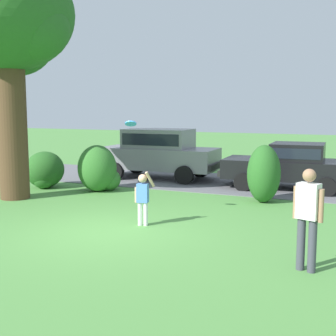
# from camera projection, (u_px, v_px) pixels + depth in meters

# --- Properties ---
(ground_plane) EXTENTS (80.00, 80.00, 0.00)m
(ground_plane) POSITION_uv_depth(u_px,v_px,m) (107.00, 232.00, 10.19)
(ground_plane) COLOR #518E42
(driveway_strip) EXTENTS (28.00, 4.40, 0.02)m
(driveway_strip) POSITION_uv_depth(u_px,v_px,m) (212.00, 182.00, 16.87)
(driveway_strip) COLOR slate
(driveway_strip) RESTS_ON ground
(oak_tree_large) EXTENTS (3.89, 4.07, 7.07)m
(oak_tree_large) POSITION_uv_depth(u_px,v_px,m) (12.00, 25.00, 13.44)
(oak_tree_large) COLOR #513823
(oak_tree_large) RESTS_ON ground
(shrub_near_tree) EXTENTS (1.30, 1.34, 1.24)m
(shrub_near_tree) POSITION_uv_depth(u_px,v_px,m) (45.00, 171.00, 15.71)
(shrub_near_tree) COLOR #286023
(shrub_near_tree) RESTS_ON ground
(shrub_centre_left) EXTENTS (1.28, 1.33, 1.52)m
(shrub_centre_left) POSITION_uv_depth(u_px,v_px,m) (99.00, 170.00, 15.04)
(shrub_centre_left) COLOR #33702B
(shrub_centre_left) RESTS_ON ground
(shrub_centre) EXTENTS (0.95, 1.13, 1.67)m
(shrub_centre) POSITION_uv_depth(u_px,v_px,m) (264.00, 174.00, 13.24)
(shrub_centre) COLOR #286023
(shrub_centre) RESTS_ON ground
(parked_sedan) EXTENTS (4.48, 2.25, 1.56)m
(parked_sedan) POSITION_uv_depth(u_px,v_px,m) (291.00, 164.00, 15.37)
(parked_sedan) COLOR black
(parked_sedan) RESTS_ON ground
(parked_suv) EXTENTS (4.75, 2.20, 1.92)m
(parked_suv) POSITION_uv_depth(u_px,v_px,m) (159.00, 151.00, 17.63)
(parked_suv) COLOR gray
(parked_suv) RESTS_ON ground
(child_thrower) EXTENTS (0.43, 0.30, 1.29)m
(child_thrower) POSITION_uv_depth(u_px,v_px,m) (143.00, 195.00, 10.63)
(child_thrower) COLOR white
(child_thrower) RESTS_ON ground
(frisbee) EXTENTS (0.30, 0.27, 0.20)m
(frisbee) POSITION_uv_depth(u_px,v_px,m) (131.00, 124.00, 11.06)
(frisbee) COLOR #337FDB
(adult_onlooker) EXTENTS (0.51, 0.32, 1.74)m
(adult_onlooker) POSITION_uv_depth(u_px,v_px,m) (308.00, 214.00, 7.62)
(adult_onlooker) COLOR #3F3F4C
(adult_onlooker) RESTS_ON ground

